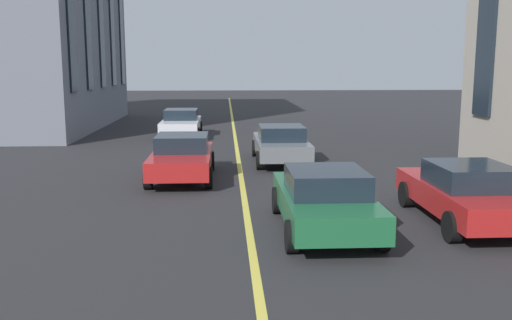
{
  "coord_description": "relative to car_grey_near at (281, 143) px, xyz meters",
  "views": [
    {
      "loc": [
        -1.17,
        0.5,
        3.51
      ],
      "look_at": [
        8.59,
        -0.04,
        1.87
      ],
      "focal_mm": 39.51,
      "sensor_mm": 36.0,
      "label": 1
    }
  ],
  "objects": [
    {
      "name": "lane_centre_line",
      "position": [
        0.89,
        1.54,
        -0.7
      ],
      "size": [
        80.0,
        0.16,
        0.01
      ],
      "color": "#D8C64C",
      "rests_on": "ground_plane"
    },
    {
      "name": "car_grey_near",
      "position": [
        0.0,
        0.0,
        0.0
      ],
      "size": [
        4.4,
        1.95,
        1.37
      ],
      "color": "slate",
      "rests_on": "ground_plane"
    },
    {
      "name": "car_red_far",
      "position": [
        -2.81,
        3.39,
        0.0
      ],
      "size": [
        4.4,
        1.95,
        1.37
      ],
      "color": "#B21E1E",
      "rests_on": "ground_plane"
    },
    {
      "name": "car_white_parked_a",
      "position": [
        7.75,
        4.21,
        0.0
      ],
      "size": [
        4.4,
        1.95,
        1.37
      ],
      "color": "silver",
      "rests_on": "ground_plane"
    },
    {
      "name": "car_green_parked_b",
      "position": [
        -8.67,
        -0.07,
        0.0
      ],
      "size": [
        4.4,
        1.95,
        1.37
      ],
      "color": "#1E6038",
      "rests_on": "ground_plane"
    },
    {
      "name": "car_red_trailing",
      "position": [
        -8.22,
        -3.36,
        0.0
      ],
      "size": [
        4.4,
        1.95,
        1.37
      ],
      "color": "#B21E1E",
      "rests_on": "ground_plane"
    }
  ]
}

